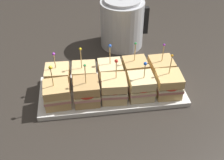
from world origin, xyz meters
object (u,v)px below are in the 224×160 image
sandwich_front_far_right (168,84)px  sandwich_back_right (135,70)px  sandwich_back_far_right (161,69)px  sandwich_front_far_left (57,94)px  sandwich_front_left (87,92)px  sandwich_back_far_left (58,77)px  sandwich_back_center (110,72)px  sandwich_front_center (114,89)px  sandwich_back_left (84,75)px  kettle_steel (122,23)px  serving_platter (112,91)px  sandwich_front_right (141,87)px

sandwich_front_far_right → sandwich_back_right: size_ratio=1.00×
sandwich_back_far_right → sandwich_front_far_left: bearing=-166.3°
sandwich_front_left → sandwich_front_far_right: (0.29, 0.00, -0.00)m
sandwich_back_far_left → sandwich_back_center: sandwich_back_center is taller
sandwich_front_center → sandwich_back_left: sandwich_back_left is taller
sandwich_front_far_right → kettle_steel: (-0.10, 0.39, 0.05)m
sandwich_front_far_left → kettle_steel: 0.48m
sandwich_back_left → kettle_steel: bearing=57.5°
sandwich_front_far_left → sandwich_back_center: size_ratio=1.01×
kettle_steel → serving_platter: bearing=-105.1°
sandwich_back_far_right → sandwich_front_center: bearing=-154.1°
serving_platter → sandwich_front_far_left: size_ratio=3.26×
sandwich_front_right → sandwich_back_center: 0.13m
sandwich_front_right → sandwich_front_center: bearing=179.6°
serving_platter → sandwich_front_left: size_ratio=3.27×
sandwich_front_center → kettle_steel: kettle_steel is taller
sandwich_back_far_left → kettle_steel: kettle_steel is taller
sandwich_front_center → kettle_steel: bearing=76.7°
sandwich_back_far_left → sandwich_back_far_right: 0.38m
sandwich_front_right → sandwich_back_left: 0.21m
sandwich_front_far_left → sandwich_back_left: sandwich_back_left is taller
serving_platter → sandwich_back_right: bearing=27.2°
serving_platter → sandwich_front_left: 0.12m
sandwich_front_left → sandwich_front_far_left: bearing=178.6°
sandwich_back_center → kettle_steel: (0.09, 0.29, 0.05)m
serving_platter → sandwich_back_far_right: (0.19, 0.05, 0.05)m
sandwich_front_left → serving_platter: bearing=27.7°
sandwich_back_far_right → sandwich_front_far_right: bearing=-90.1°
sandwich_back_left → sandwich_back_right: bearing=0.7°
sandwich_front_center → sandwich_back_far_left: bearing=154.0°
serving_platter → sandwich_front_right: 0.12m
serving_platter → sandwich_back_far_left: 0.20m
sandwich_front_left → sandwich_back_left: (-0.00, 0.09, -0.00)m
sandwich_front_left → sandwich_back_center: (0.09, 0.10, -0.00)m
sandwich_front_far_left → sandwich_back_right: bearing=18.3°
sandwich_front_center → sandwich_back_far_right: sandwich_front_center is taller
sandwich_front_far_right → sandwich_back_left: 0.30m
sandwich_front_far_left → sandwich_back_far_left: 0.09m
sandwich_back_left → sandwich_back_center: bearing=2.6°
sandwich_back_left → sandwich_back_right: size_ratio=1.01×
sandwich_back_right → sandwich_back_far_right: (0.10, -0.00, -0.00)m
sandwich_front_center → sandwich_back_left: 0.13m
sandwich_front_right → sandwich_back_far_left: 0.30m
sandwich_front_center → sandwich_back_far_right: (0.19, 0.09, -0.00)m
sandwich_front_far_left → sandwich_front_far_right: (0.38, -0.00, 0.00)m
sandwich_back_center → sandwich_back_far_right: (0.19, -0.00, -0.00)m
sandwich_front_left → kettle_steel: size_ratio=0.67×
sandwich_front_left → sandwich_back_right: bearing=27.5°
sandwich_front_far_right → sandwich_back_far_left: bearing=165.9°
sandwich_front_far_right → sandwich_front_right: bearing=178.7°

